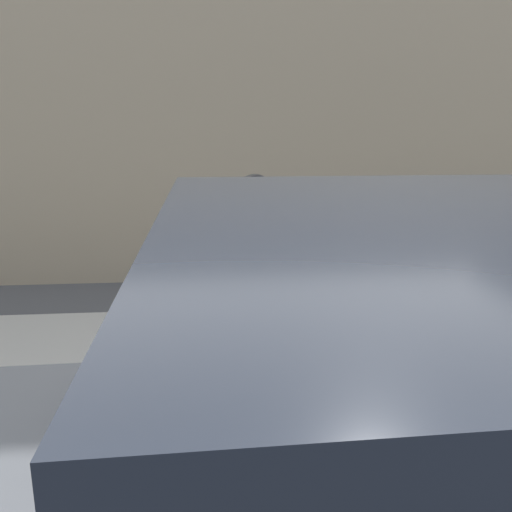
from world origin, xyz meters
TOP-DOWN VIEW (x-y plane):
  - sidewalk at (0.00, 2.20)m, footprint 24.00×2.80m
  - building_facade at (0.00, 5.31)m, footprint 24.00×0.30m
  - parking_meter at (-0.08, 1.07)m, footprint 0.22×0.16m

SIDE VIEW (x-z plane):
  - sidewalk at x=0.00m, z-range 0.00..0.12m
  - parking_meter at x=-0.08m, z-range 0.46..2.10m
  - building_facade at x=0.00m, z-range 0.00..6.33m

